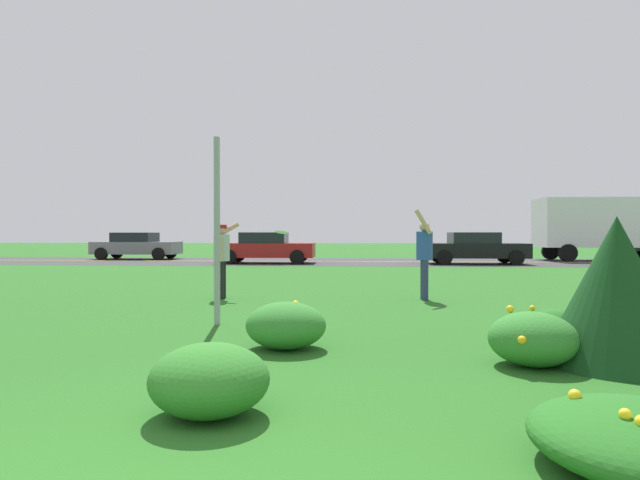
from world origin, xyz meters
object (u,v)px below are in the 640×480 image
at_px(sign_post_near_path, 217,231).
at_px(person_catcher_blue_shirt, 424,253).
at_px(frisbee_white, 281,232).
at_px(car_red_center_left, 266,247).
at_px(car_gray_leftmost, 137,246).
at_px(box_truck_dark_green, 603,226).
at_px(car_black_center_right, 475,248).
at_px(person_thrower_red_cap_gray_shirt, 222,253).

distance_m(sign_post_near_path, person_catcher_blue_shirt, 4.78).
xyz_separation_m(sign_post_near_path, frisbee_white, (0.59, 2.81, -0.01)).
distance_m(sign_post_near_path, frisbee_white, 2.87).
bearing_deg(frisbee_white, car_red_center_left, 101.17).
relative_size(car_gray_leftmost, box_truck_dark_green, 0.67).
bearing_deg(frisbee_white, sign_post_near_path, -101.92).
bearing_deg(frisbee_white, car_black_center_right, 61.71).
xyz_separation_m(frisbee_white, car_red_center_left, (-2.60, 13.15, -0.68)).
bearing_deg(car_gray_leftmost, car_red_center_left, -23.00).
xyz_separation_m(car_gray_leftmost, car_red_center_left, (7.67, -3.26, 0.00)).
bearing_deg(person_thrower_red_cap_gray_shirt, car_black_center_right, 56.89).
distance_m(sign_post_near_path, box_truck_dark_green, 24.32).
relative_size(sign_post_near_path, person_catcher_blue_shirt, 1.51).
relative_size(frisbee_white, car_gray_leftmost, 0.06).
bearing_deg(person_thrower_red_cap_gray_shirt, box_truck_dark_green, 45.95).
relative_size(sign_post_near_path, car_red_center_left, 0.64).
relative_size(person_thrower_red_cap_gray_shirt, car_black_center_right, 0.37).
height_order(sign_post_near_path, car_red_center_left, sign_post_near_path).
relative_size(person_catcher_blue_shirt, frisbee_white, 6.96).
height_order(person_thrower_red_cap_gray_shirt, car_gray_leftmost, person_thrower_red_cap_gray_shirt).
height_order(frisbee_white, box_truck_dark_green, box_truck_dark_green).
distance_m(frisbee_white, box_truck_dark_green, 21.77).
xyz_separation_m(person_thrower_red_cap_gray_shirt, car_red_center_left, (-1.27, 12.89, -0.23)).
bearing_deg(person_catcher_blue_shirt, box_truck_dark_green, 54.87).
xyz_separation_m(person_thrower_red_cap_gray_shirt, box_truck_dark_green, (15.62, 16.14, 0.84)).
bearing_deg(sign_post_near_path, box_truck_dark_green, 52.24).
xyz_separation_m(person_thrower_red_cap_gray_shirt, person_catcher_blue_shirt, (4.30, 0.06, 0.02)).
bearing_deg(car_gray_leftmost, person_catcher_blue_shirt, -50.52).
distance_m(car_gray_leftmost, box_truck_dark_green, 24.59).
distance_m(sign_post_near_path, car_gray_leftmost, 21.53).
height_order(car_black_center_right, box_truck_dark_green, box_truck_dark_green).
bearing_deg(car_red_center_left, person_thrower_red_cap_gray_shirt, -84.36).
distance_m(person_thrower_red_cap_gray_shirt, frisbee_white, 1.43).
bearing_deg(car_red_center_left, person_catcher_blue_shirt, -66.50).
xyz_separation_m(person_thrower_red_cap_gray_shirt, frisbee_white, (1.33, -0.27, 0.46)).
distance_m(person_catcher_blue_shirt, car_black_center_right, 13.47).
height_order(car_red_center_left, box_truck_dark_green, box_truck_dark_green).
bearing_deg(car_red_center_left, car_black_center_right, 0.00).
xyz_separation_m(frisbee_white, car_black_center_right, (7.08, 13.15, -0.68)).
xyz_separation_m(person_catcher_blue_shirt, car_black_center_right, (4.10, 12.83, -0.25)).
bearing_deg(person_catcher_blue_shirt, sign_post_near_path, -138.69).
relative_size(sign_post_near_path, box_truck_dark_green, 0.43).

